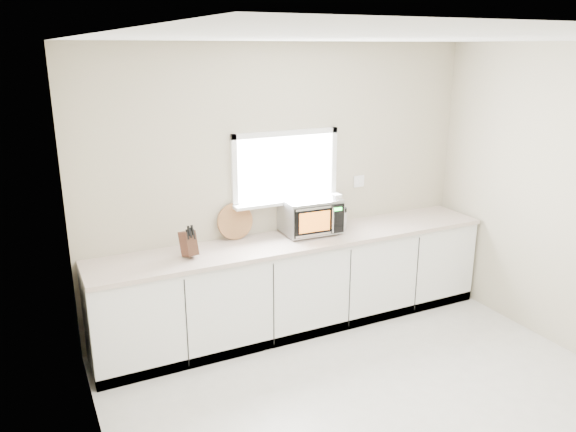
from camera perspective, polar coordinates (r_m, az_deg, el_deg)
ground at (r=4.46m, az=11.64°, el=-20.04°), size 4.00×4.00×0.00m
back_wall at (r=5.44m, az=-0.33°, el=3.10°), size 4.00×0.17×2.70m
cabinets at (r=5.48m, az=1.04°, el=-6.98°), size 3.92×0.60×0.88m
countertop at (r=5.31m, az=1.11°, el=-2.47°), size 3.92×0.64×0.04m
microwave at (r=5.40m, az=2.27°, el=0.12°), size 0.55×0.46×0.35m
knife_block at (r=4.87m, az=-10.07°, el=-2.71°), size 0.13×0.22×0.30m
cutting_board at (r=5.25m, az=-5.39°, el=-0.54°), size 0.34×0.08×0.34m
coffee_grinder at (r=5.55m, az=5.33°, el=-0.23°), size 0.16×0.16×0.22m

